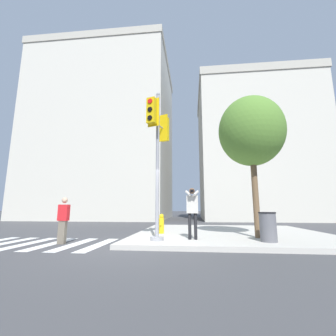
% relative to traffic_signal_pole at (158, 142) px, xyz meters
% --- Properties ---
extents(ground_plane, '(160.00, 160.00, 0.00)m').
position_rel_traffic_signal_pole_xyz_m(ground_plane, '(-0.72, -0.50, -3.49)').
color(ground_plane, '#424244').
extents(sidewalk_corner, '(8.00, 8.00, 0.15)m').
position_rel_traffic_signal_pole_xyz_m(sidewalk_corner, '(2.78, 3.00, -3.42)').
color(sidewalk_corner, '#BCB7AD').
rests_on(sidewalk_corner, ground_plane).
extents(crosswalk_stripes, '(4.56, 2.86, 0.01)m').
position_rel_traffic_signal_pole_xyz_m(crosswalk_stripes, '(-4.00, -0.10, -3.49)').
color(crosswalk_stripes, silver).
rests_on(crosswalk_stripes, ground_plane).
extents(traffic_signal_pole, '(0.68, 1.24, 5.22)m').
position_rel_traffic_signal_pole_xyz_m(traffic_signal_pole, '(0.00, 0.00, 0.00)').
color(traffic_signal_pole, '#939399').
rests_on(traffic_signal_pole, sidewalk_corner).
extents(person_photographer, '(0.50, 0.53, 1.74)m').
position_rel_traffic_signal_pole_xyz_m(person_photographer, '(1.16, 0.46, -2.29)').
color(person_photographer, black).
rests_on(person_photographer, sidewalk_corner).
extents(pedestrian_distant, '(0.34, 0.20, 1.56)m').
position_rel_traffic_signal_pole_xyz_m(pedestrian_distant, '(-3.25, -0.10, -2.67)').
color(pedestrian_distant, '#6B6051').
rests_on(pedestrian_distant, ground_plane).
extents(street_tree, '(2.46, 2.46, 5.32)m').
position_rel_traffic_signal_pole_xyz_m(street_tree, '(3.48, 1.02, 0.60)').
color(street_tree, brown).
rests_on(street_tree, sidewalk_corner).
extents(fire_hydrant, '(0.21, 0.27, 0.80)m').
position_rel_traffic_signal_pole_xyz_m(fire_hydrant, '(-0.14, 2.03, -2.95)').
color(fire_hydrant, yellow).
rests_on(fire_hydrant, sidewalk_corner).
extents(trash_bin, '(0.53, 0.53, 0.92)m').
position_rel_traffic_signal_pole_xyz_m(trash_bin, '(3.54, 0.08, -2.88)').
color(trash_bin, '#5B5B60').
rests_on(trash_bin, sidewalk_corner).
extents(building_left, '(15.02, 12.35, 19.30)m').
position_rel_traffic_signal_pole_xyz_m(building_left, '(-9.03, 17.95, 6.17)').
color(building_left, beige).
rests_on(building_left, ground_plane).
extents(building_right, '(11.85, 10.57, 14.65)m').
position_rel_traffic_signal_pole_xyz_m(building_right, '(8.04, 17.52, 3.85)').
color(building_right, beige).
rests_on(building_right, ground_plane).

